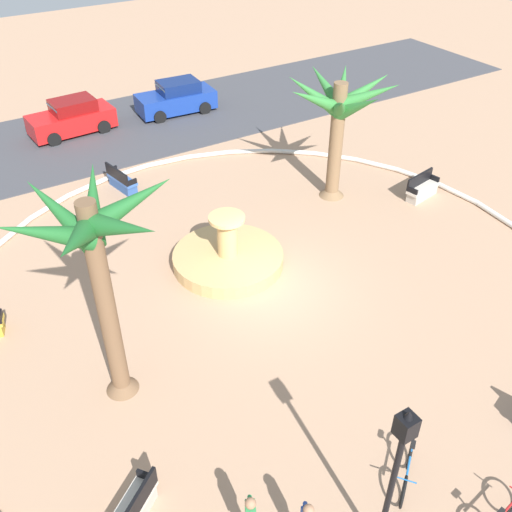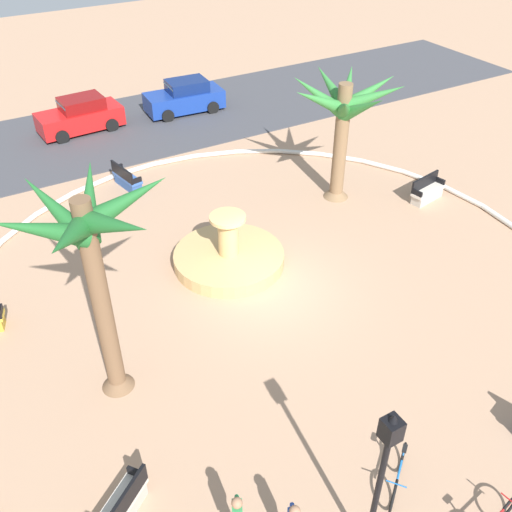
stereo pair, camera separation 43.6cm
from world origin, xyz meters
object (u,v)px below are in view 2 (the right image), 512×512
object	(u,v)px
palm_tree_by_curb	(90,250)
parked_car_leftmost	(80,116)
palm_tree_near_fountain	(344,112)
bicycle_red_frame	(398,475)
bench_west	(120,510)
bench_east	(427,192)
bench_southeast	(127,180)
parked_car_second	(185,97)
fountain	(229,257)
lamppost	(380,479)

from	to	relation	value
palm_tree_by_curb	parked_car_leftmost	world-z (taller)	palm_tree_by_curb
palm_tree_near_fountain	bicycle_red_frame	distance (m)	13.23
palm_tree_by_curb	bench_west	world-z (taller)	palm_tree_by_curb
bench_east	bench_southeast	xyz separation A→B (m)	(-9.95, 6.98, 0.00)
bench_east	bench_southeast	bearing A→B (deg)	144.94
parked_car_second	bench_southeast	bearing A→B (deg)	-131.38
palm_tree_near_fountain	bicycle_red_frame	bearing A→B (deg)	-120.66
bicycle_red_frame	parked_car_leftmost	xyz separation A→B (m)	(-0.46, 22.48, 0.40)
fountain	palm_tree_by_curb	size ratio (longest dim) A/B	0.62
bench_southeast	parked_car_leftmost	xyz separation A→B (m)	(0.03, 6.50, 0.43)
bench_southeast	lamppost	world-z (taller)	lamppost
palm_tree_near_fountain	palm_tree_by_curb	distance (m)	12.14
palm_tree_near_fountain	bicycle_red_frame	world-z (taller)	palm_tree_near_fountain
bench_west	lamppost	world-z (taller)	lamppost
fountain	parked_car_leftmost	world-z (taller)	fountain
bench_west	parked_car_second	size ratio (longest dim) A/B	0.39
bench_east	parked_car_leftmost	world-z (taller)	parked_car_leftmost
palm_tree_near_fountain	parked_car_second	world-z (taller)	palm_tree_near_fountain
fountain	lamppost	bearing A→B (deg)	-102.24
bench_east	parked_car_second	xyz separation A→B (m)	(-4.50, 13.15, 0.43)
parked_car_leftmost	lamppost	bearing A→B (deg)	-92.60
palm_tree_by_curb	bicycle_red_frame	distance (m)	8.41
fountain	lamppost	xyz separation A→B (m)	(-2.16, -9.98, 2.21)
bench_west	lamppost	size ratio (longest dim) A/B	0.37
bicycle_red_frame	palm_tree_near_fountain	bearing A→B (deg)	59.34
bicycle_red_frame	parked_car_second	size ratio (longest dim) A/B	0.34
palm_tree_by_curb	bench_east	world-z (taller)	palm_tree_by_curb
palm_tree_by_curb	lamppost	xyz separation A→B (m)	(2.91, -6.68, -1.93)
palm_tree_near_fountain	bench_west	distance (m)	15.27
fountain	parked_car_leftmost	distance (m)	13.33
bench_east	parked_car_second	bearing A→B (deg)	108.90
parked_car_leftmost	parked_car_second	world-z (taller)	same
palm_tree_by_curb	bench_west	bearing A→B (deg)	-108.09
palm_tree_by_curb	bicycle_red_frame	bearing A→B (deg)	-53.20
fountain	palm_tree_near_fountain	bearing A→B (deg)	17.40
palm_tree_near_fountain	parked_car_second	bearing A→B (deg)	98.17
palm_tree_near_fountain	bench_east	size ratio (longest dim) A/B	2.94
bench_southeast	parked_car_leftmost	bearing A→B (deg)	89.71
fountain	bicycle_red_frame	size ratio (longest dim) A/B	2.67
lamppost	parked_car_second	world-z (taller)	lamppost
palm_tree_by_curb	parked_car_second	bearing A→B (deg)	60.02
bench_southeast	lamppost	xyz separation A→B (m)	(-1.02, -16.75, 2.15)
bench_west	parked_car_leftmost	distance (m)	20.79
palm_tree_by_curb	bench_southeast	xyz separation A→B (m)	(3.93, 10.07, -4.08)
palm_tree_by_curb	lamppost	size ratio (longest dim) A/B	1.40
bench_east	bench_west	xyz separation A→B (m)	(-15.04, -6.66, 0.00)
palm_tree_near_fountain	parked_car_second	size ratio (longest dim) A/B	1.20
bench_west	parked_car_leftmost	size ratio (longest dim) A/B	0.39
bench_southeast	bicycle_red_frame	xyz separation A→B (m)	(0.49, -15.98, 0.04)
palm_tree_by_curb	lamppost	bearing A→B (deg)	-66.49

